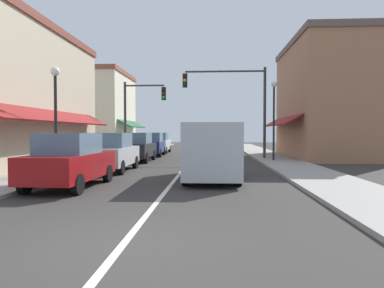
{
  "coord_description": "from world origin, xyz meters",
  "views": [
    {
      "loc": [
        1.44,
        -5.43,
        1.81
      ],
      "look_at": [
        0.35,
        13.06,
        1.19
      ],
      "focal_mm": 33.24,
      "sensor_mm": 36.0,
      "label": 1
    }
  ],
  "objects": [
    {
      "name": "parked_car_far_left",
      "position": [
        -3.19,
        21.03,
        0.88
      ],
      "size": [
        1.88,
        4.15,
        1.77
      ],
      "rotation": [
        0.0,
        0.0,
        0.03
      ],
      "color": "navy",
      "rests_on": "ground"
    },
    {
      "name": "parked_car_second_left",
      "position": [
        -3.23,
        10.66,
        0.88
      ],
      "size": [
        1.79,
        4.1,
        1.77
      ],
      "rotation": [
        0.0,
        0.0,
        -0.0
      ],
      "color": "#B7BABF",
      "rests_on": "ground"
    },
    {
      "name": "street_lamp_left_near",
      "position": [
        -4.8,
        8.34,
        2.99
      ],
      "size": [
        0.36,
        0.36,
        4.38
      ],
      "color": "black",
      "rests_on": "ground"
    },
    {
      "name": "parked_car_nearest_left",
      "position": [
        -3.2,
        5.84,
        0.88
      ],
      "size": [
        1.86,
        4.14,
        1.77
      ],
      "rotation": [
        0.0,
        0.0,
        -0.02
      ],
      "color": "maroon",
      "rests_on": "ground"
    },
    {
      "name": "street_lamp_right_mid",
      "position": [
        5.08,
        16.14,
        3.27
      ],
      "size": [
        0.36,
        0.36,
        4.86
      ],
      "color": "black",
      "rests_on": "ground"
    },
    {
      "name": "storefront_far_left",
      "position": [
        -9.25,
        28.0,
        3.76
      ],
      "size": [
        6.23,
        8.2,
        7.51
      ],
      "color": "beige",
      "rests_on": "ground"
    },
    {
      "name": "storefront_right_block",
      "position": [
        9.4,
        20.0,
        4.05
      ],
      "size": [
        6.51,
        10.2,
        8.09
      ],
      "color": "#9E6B4C",
      "rests_on": "ground"
    },
    {
      "name": "traffic_signal_left_corner",
      "position": [
        -3.79,
        19.45,
        3.53
      ],
      "size": [
        3.04,
        0.5,
        5.35
      ],
      "color": "#333333",
      "rests_on": "ground"
    },
    {
      "name": "van_in_lane",
      "position": [
        1.38,
        8.08,
        1.15
      ],
      "size": [
        2.05,
        5.2,
        2.12
      ],
      "rotation": [
        0.0,
        0.0,
        0.01
      ],
      "color": "#B2B7BC",
      "rests_on": "ground"
    },
    {
      "name": "sidewalk_left",
      "position": [
        -5.5,
        18.0,
        0.06
      ],
      "size": [
        2.6,
        56.0,
        0.12
      ],
      "primitive_type": "cube",
      "color": "gray",
      "rests_on": "ground"
    },
    {
      "name": "lane_center_stripe",
      "position": [
        0.0,
        18.0,
        0.0
      ],
      "size": [
        0.14,
        52.0,
        0.01
      ],
      "primitive_type": "cube",
      "color": "silver",
      "rests_on": "ground"
    },
    {
      "name": "sidewalk_right",
      "position": [
        5.5,
        18.0,
        0.06
      ],
      "size": [
        2.6,
        56.0,
        0.12
      ],
      "primitive_type": "cube",
      "color": "gray",
      "rests_on": "ground"
    },
    {
      "name": "traffic_signal_mast_arm",
      "position": [
        2.98,
        17.89,
        4.12
      ],
      "size": [
        5.43,
        0.5,
        6.02
      ],
      "color": "#333333",
      "rests_on": "ground"
    },
    {
      "name": "ground_plane",
      "position": [
        0.0,
        18.0,
        0.0
      ],
      "size": [
        80.0,
        80.0,
        0.0
      ],
      "primitive_type": "plane",
      "color": "#33302D"
    },
    {
      "name": "parked_car_third_left",
      "position": [
        -3.2,
        16.05,
        0.88
      ],
      "size": [
        1.79,
        4.11,
        1.77
      ],
      "rotation": [
        0.0,
        0.0,
        0.0
      ],
      "color": "black",
      "rests_on": "ground"
    },
    {
      "name": "parked_car_distant_left",
      "position": [
        -3.27,
        25.07,
        0.88
      ],
      "size": [
        1.81,
        4.11,
        1.77
      ],
      "rotation": [
        0.0,
        0.0,
        0.01
      ],
      "color": "silver",
      "rests_on": "ground"
    }
  ]
}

